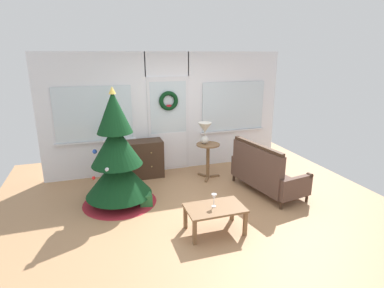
# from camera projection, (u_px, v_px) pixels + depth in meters

# --- Properties ---
(ground_plane) EXTENTS (6.76, 6.76, 0.00)m
(ground_plane) POSITION_uv_depth(u_px,v_px,m) (199.00, 211.00, 5.17)
(ground_plane) COLOR #AD7F56
(back_wall_with_door) EXTENTS (5.20, 0.19, 2.55)m
(back_wall_with_door) POSITION_uv_depth(u_px,v_px,m) (168.00, 113.00, 6.71)
(back_wall_with_door) COLOR white
(back_wall_with_door) RESTS_ON ground
(christmas_tree) EXTENTS (1.27, 1.27, 2.02)m
(christmas_tree) POSITION_uv_depth(u_px,v_px,m) (117.00, 161.00, 5.25)
(christmas_tree) COLOR #4C331E
(christmas_tree) RESTS_ON ground
(dresser_cabinet) EXTENTS (0.90, 0.45, 0.78)m
(dresser_cabinet) POSITION_uv_depth(u_px,v_px,m) (141.00, 159.00, 6.50)
(dresser_cabinet) COLOR #3D281C
(dresser_cabinet) RESTS_ON ground
(settee_sofa) EXTENTS (0.93, 1.58, 0.96)m
(settee_sofa) POSITION_uv_depth(u_px,v_px,m) (264.00, 173.00, 5.79)
(settee_sofa) COLOR #3D281C
(settee_sofa) RESTS_ON ground
(side_table) EXTENTS (0.50, 0.48, 0.74)m
(side_table) POSITION_uv_depth(u_px,v_px,m) (208.00, 154.00, 6.40)
(side_table) COLOR brown
(side_table) RESTS_ON ground
(table_lamp) EXTENTS (0.28, 0.28, 0.44)m
(table_lamp) POSITION_uv_depth(u_px,v_px,m) (205.00, 130.00, 6.27)
(table_lamp) COLOR silver
(table_lamp) RESTS_ON side_table
(coffee_table) EXTENTS (0.84, 0.52, 0.39)m
(coffee_table) POSITION_uv_depth(u_px,v_px,m) (215.00, 211.00, 4.49)
(coffee_table) COLOR brown
(coffee_table) RESTS_ON ground
(wine_glass) EXTENTS (0.08, 0.08, 0.20)m
(wine_glass) POSITION_uv_depth(u_px,v_px,m) (214.00, 197.00, 4.45)
(wine_glass) COLOR silver
(wine_glass) RESTS_ON coffee_table
(gift_box) EXTENTS (0.21, 0.19, 0.21)m
(gift_box) POSITION_uv_depth(u_px,v_px,m) (146.00, 200.00, 5.32)
(gift_box) COLOR #266633
(gift_box) RESTS_ON ground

